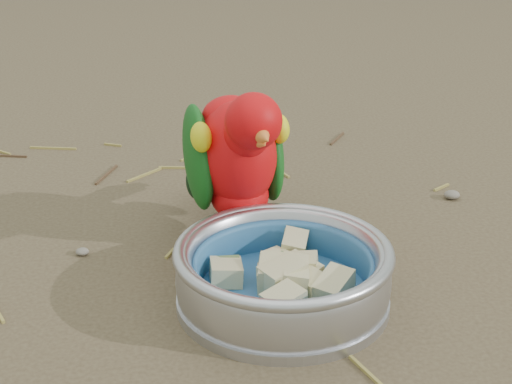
{
  "coord_description": "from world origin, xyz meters",
  "views": [
    {
      "loc": [
        -0.14,
        -0.67,
        0.39
      ],
      "look_at": [
        -0.04,
        0.05,
        0.08
      ],
      "focal_mm": 55.0,
      "sensor_mm": 36.0,
      "label": 1
    }
  ],
  "objects": [
    {
      "name": "ground",
      "position": [
        0.0,
        0.0,
        0.0
      ],
      "size": [
        60.0,
        60.0,
        0.0
      ],
      "primitive_type": "plane",
      "color": "brown"
    },
    {
      "name": "bowl_wall",
      "position": [
        -0.02,
        -0.04,
        0.04
      ],
      "size": [
        0.2,
        0.2,
        0.04
      ],
      "primitive_type": null,
      "color": "#B2B2BA",
      "rests_on": "food_bowl"
    },
    {
      "name": "fruit_wedges",
      "position": [
        -0.02,
        -0.04,
        0.03
      ],
      "size": [
        0.12,
        0.12,
        0.03
      ],
      "primitive_type": null,
      "color": "#BFB483",
      "rests_on": "food_bowl"
    },
    {
      "name": "food_bowl",
      "position": [
        -0.02,
        -0.04,
        0.01
      ],
      "size": [
        0.2,
        0.2,
        0.02
      ],
      "primitive_type": "cylinder",
      "color": "#B2B2BA",
      "rests_on": "ground"
    },
    {
      "name": "lory_parrot",
      "position": [
        -0.05,
        0.1,
        0.09
      ],
      "size": [
        0.14,
        0.24,
        0.18
      ],
      "primitive_type": null,
      "rotation": [
        0.0,
        0.0,
        -2.95
      ],
      "color": "red",
      "rests_on": "ground"
    },
    {
      "name": "ground_debris",
      "position": [
        -0.0,
        0.01,
        0.0
      ],
      "size": [
        0.9,
        0.8,
        0.01
      ],
      "primitive_type": null,
      "color": "olive",
      "rests_on": "ground"
    }
  ]
}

